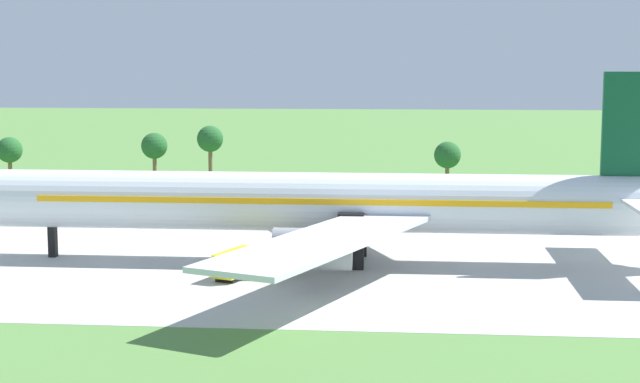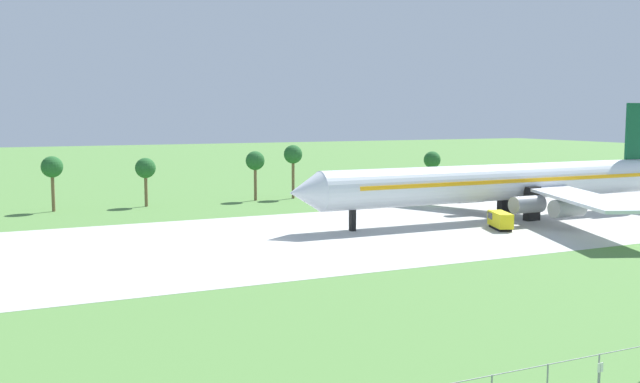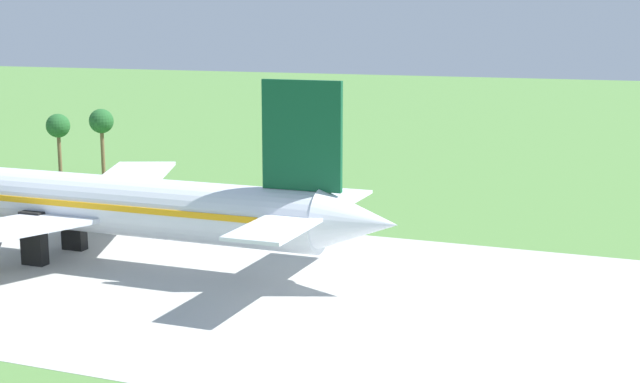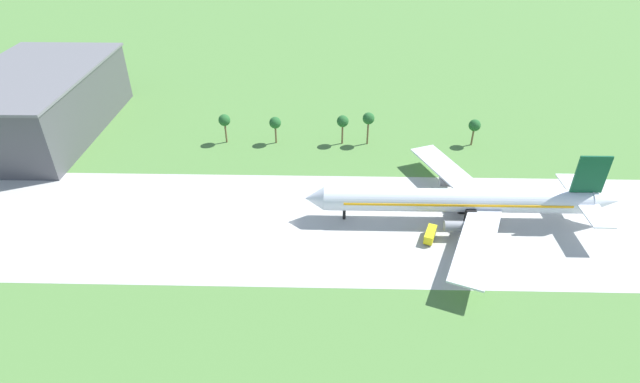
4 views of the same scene
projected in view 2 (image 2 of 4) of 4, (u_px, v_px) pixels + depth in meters
The scene contains 7 objects.
ground_plane at pixel (267, 241), 92.05m from camera, with size 600.00×600.00×0.00m, color #517F3D.
taxiway_strip at pixel (267, 241), 92.05m from camera, with size 320.00×44.00×0.02m.
jet_airliner at pixel (511, 182), 111.19m from camera, with size 74.48×59.21×18.21m.
baggage_tug at pixel (500, 220), 101.41m from camera, with size 3.81×5.88×2.46m.
perimeter_fence at pixel (599, 364), 42.47m from camera, with size 80.10×0.10×2.10m.
no_stopping_sign at pixel (600, 373), 42.14m from camera, with size 0.44×0.08×1.68m.
palm_tree_row at pixel (246, 163), 133.78m from camera, with size 79.75×3.60×10.40m.
Camera 2 is at (-32.65, -85.02, 16.31)m, focal length 40.00 mm.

